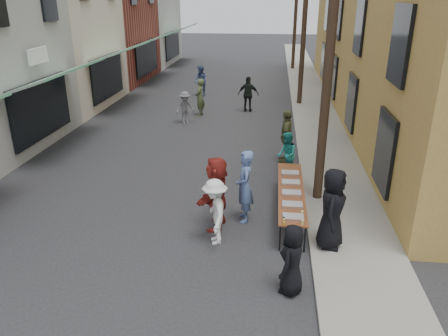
% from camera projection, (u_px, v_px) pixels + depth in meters
% --- Properties ---
extents(ground, '(120.00, 120.00, 0.00)m').
position_uv_depth(ground, '(149.00, 245.00, 10.69)').
color(ground, '#28282B').
rests_on(ground, ground).
extents(sidewalk, '(2.20, 60.00, 0.10)m').
position_uv_depth(sidewalk, '(312.00, 104.00, 23.97)').
color(sidewalk, gray).
rests_on(sidewalk, ground).
extents(storefront_row, '(8.00, 37.00, 9.00)m').
position_uv_depth(storefront_row, '(41.00, 24.00, 24.01)').
color(storefront_row, maroon).
rests_on(storefront_row, ground).
extents(utility_pole_near, '(0.26, 0.26, 9.00)m').
position_uv_depth(utility_pole_near, '(331.00, 44.00, 11.32)').
color(utility_pole_near, '#2D2116').
rests_on(utility_pole_near, ground).
extents(utility_pole_mid, '(0.26, 0.26, 9.00)m').
position_uv_depth(utility_pole_mid, '(305.00, 19.00, 22.39)').
color(utility_pole_mid, '#2D2116').
rests_on(utility_pole_mid, ground).
extents(utility_pole_far, '(0.26, 0.26, 9.00)m').
position_uv_depth(utility_pole_far, '(296.00, 10.00, 33.45)').
color(utility_pole_far, '#2D2116').
rests_on(utility_pole_far, ground).
extents(serving_table, '(0.70, 4.00, 0.75)m').
position_uv_depth(serving_table, '(291.00, 191.00, 11.88)').
color(serving_table, brown).
rests_on(serving_table, ground).
extents(catering_tray_sausage, '(0.50, 0.33, 0.08)m').
position_uv_depth(catering_tray_sausage, '(293.00, 217.00, 10.33)').
color(catering_tray_sausage, maroon).
rests_on(catering_tray_sausage, serving_table).
extents(catering_tray_foil_b, '(0.50, 0.33, 0.08)m').
position_uv_depth(catering_tray_foil_b, '(292.00, 205.00, 10.93)').
color(catering_tray_foil_b, '#B2B2B7').
rests_on(catering_tray_foil_b, serving_table).
extents(catering_tray_buns, '(0.50, 0.33, 0.08)m').
position_uv_depth(catering_tray_buns, '(292.00, 193.00, 11.58)').
color(catering_tray_buns, tan).
rests_on(catering_tray_buns, serving_table).
extents(catering_tray_foil_d, '(0.50, 0.33, 0.08)m').
position_uv_depth(catering_tray_foil_d, '(291.00, 183.00, 12.22)').
color(catering_tray_foil_d, '#B2B2B7').
rests_on(catering_tray_foil_d, serving_table).
extents(catering_tray_buns_end, '(0.50, 0.33, 0.08)m').
position_uv_depth(catering_tray_buns_end, '(290.00, 173.00, 12.87)').
color(catering_tray_buns_end, tan).
rests_on(catering_tray_buns_end, serving_table).
extents(condiment_jar_a, '(0.07, 0.07, 0.08)m').
position_uv_depth(condiment_jar_a, '(284.00, 223.00, 10.08)').
color(condiment_jar_a, '#A57F26').
rests_on(condiment_jar_a, serving_table).
extents(condiment_jar_b, '(0.07, 0.07, 0.08)m').
position_uv_depth(condiment_jar_b, '(284.00, 221.00, 10.17)').
color(condiment_jar_b, '#A57F26').
rests_on(condiment_jar_b, serving_table).
extents(condiment_jar_c, '(0.07, 0.07, 0.08)m').
position_uv_depth(condiment_jar_c, '(284.00, 219.00, 10.26)').
color(condiment_jar_c, '#A57F26').
rests_on(condiment_jar_c, serving_table).
extents(cup_stack, '(0.08, 0.08, 0.12)m').
position_uv_depth(cup_stack, '(302.00, 222.00, 10.07)').
color(cup_stack, tan).
rests_on(cup_stack, serving_table).
extents(guest_front_a, '(0.75, 0.88, 1.53)m').
position_uv_depth(guest_front_a, '(292.00, 260.00, 8.75)').
color(guest_front_a, black).
rests_on(guest_front_a, ground).
extents(guest_front_b, '(0.59, 0.79, 1.98)m').
position_uv_depth(guest_front_b, '(245.00, 186.00, 11.50)').
color(guest_front_b, '#5771A9').
rests_on(guest_front_b, ground).
extents(guest_front_c, '(0.69, 0.83, 1.52)m').
position_uv_depth(guest_front_c, '(287.00, 155.00, 14.43)').
color(guest_front_c, teal).
rests_on(guest_front_c, ground).
extents(guest_front_d, '(0.86, 1.19, 1.67)m').
position_uv_depth(guest_front_d, '(215.00, 212.00, 10.51)').
color(guest_front_d, white).
rests_on(guest_front_d, ground).
extents(guest_front_e, '(0.58, 1.17, 1.92)m').
position_uv_depth(guest_front_e, '(286.00, 136.00, 15.63)').
color(guest_front_e, brown).
rests_on(guest_front_e, ground).
extents(guest_queue_back, '(0.79, 1.87, 1.95)m').
position_uv_depth(guest_queue_back, '(217.00, 193.00, 11.16)').
color(guest_queue_back, maroon).
rests_on(guest_queue_back, ground).
extents(server, '(0.85, 1.09, 1.97)m').
position_uv_depth(server, '(332.00, 209.00, 10.11)').
color(server, black).
rests_on(server, sidewalk).
extents(passerby_left, '(1.12, 1.03, 1.51)m').
position_uv_depth(passerby_left, '(185.00, 107.00, 20.40)').
color(passerby_left, slate).
rests_on(passerby_left, ground).
extents(passerby_mid, '(1.09, 0.50, 1.81)m').
position_uv_depth(passerby_mid, '(248.00, 94.00, 22.36)').
color(passerby_mid, black).
rests_on(passerby_mid, ground).
extents(passerby_right, '(0.48, 0.70, 1.83)m').
position_uv_depth(passerby_right, '(200.00, 97.00, 21.63)').
color(passerby_right, '#4C5C35').
rests_on(passerby_right, ground).
extents(passerby_far, '(1.08, 1.10, 1.79)m').
position_uv_depth(passerby_far, '(201.00, 81.00, 25.78)').
color(passerby_far, '#465788').
rests_on(passerby_far, ground).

